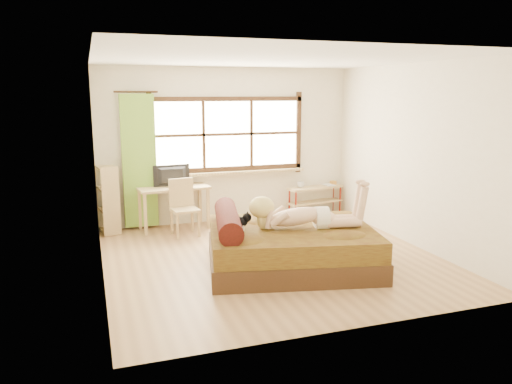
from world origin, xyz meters
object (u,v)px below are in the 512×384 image
object	(u,v)px
bed	(287,246)
desk	(174,192)
kitten	(237,221)
bookshelf	(108,199)
chair	(183,204)
pipe_shelf	(316,194)
woman	(304,204)

from	to	relation	value
bed	desk	size ratio (longest dim) A/B	2.02
kitten	bookshelf	distance (m)	2.80
bed	desk	xyz separation A→B (m)	(-1.10, 2.34, 0.34)
chair	bed	bearing A→B (deg)	-69.16
bed	pipe_shelf	xyz separation A→B (m)	(1.58, 2.47, 0.11)
desk	bookshelf	distance (m)	1.06
bookshelf	desk	bearing A→B (deg)	-15.65
kitten	pipe_shelf	world-z (taller)	kitten
bed	desk	bearing A→B (deg)	127.42
woman	desk	size ratio (longest dim) A/B	1.24
chair	bookshelf	xyz separation A→B (m)	(-1.14, 0.48, 0.06)
desk	pipe_shelf	world-z (taller)	desk
bed	kitten	distance (m)	0.77
woman	desk	distance (m)	2.75
kitten	desk	xyz separation A→B (m)	(-0.43, 2.26, -0.03)
chair	woman	bearing A→B (deg)	-65.49
kitten	bookshelf	size ratio (longest dim) A/B	0.29
desk	pipe_shelf	bearing A→B (deg)	-3.64
woman	kitten	bearing A→B (deg)	-177.54
kitten	bookshelf	world-z (taller)	bookshelf
bed	pipe_shelf	bearing A→B (deg)	69.66
bed	bookshelf	size ratio (longest dim) A/B	2.20
desk	chair	xyz separation A→B (m)	(0.09, -0.37, -0.12)
bed	chair	size ratio (longest dim) A/B	2.70
kitten	pipe_shelf	distance (m)	3.28
woman	bed	bearing A→B (deg)	175.36
woman	bookshelf	world-z (taller)	woman
kitten	pipe_shelf	bearing A→B (deg)	58.90
desk	woman	bearing A→B (deg)	-67.79
bed	bookshelf	distance (m)	3.28
woman	desk	xyz separation A→B (m)	(-1.30, 2.41, -0.23)
pipe_shelf	bookshelf	world-z (taller)	bookshelf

